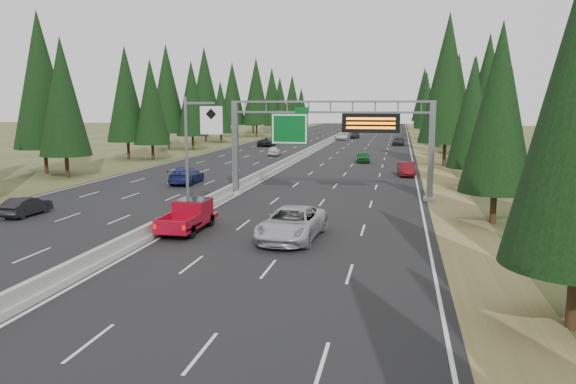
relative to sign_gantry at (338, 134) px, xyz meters
name	(u,v)px	position (x,y,z in m)	size (l,w,h in m)	color
road	(313,151)	(-8.92, 45.12, -5.23)	(32.00, 260.00, 0.08)	black
shoulder_right	(426,153)	(8.88, 45.12, -5.24)	(3.60, 260.00, 0.06)	olive
shoulder_left	(209,149)	(-26.72, 45.12, -5.24)	(3.60, 260.00, 0.06)	#3D4821
median_barrier	(313,149)	(-8.92, 45.12, -4.85)	(0.70, 260.00, 0.85)	gray
sign_gantry	(338,134)	(0.00, 0.00, 0.00)	(16.75, 0.98, 7.80)	slate
hov_sign_pole	(195,149)	(-8.33, -9.92, -0.54)	(2.80, 0.50, 8.00)	slate
tree_row_right	(460,95)	(12.76, 36.55, 3.52)	(11.63, 239.88, 18.35)	black
tree_row_left	(167,93)	(-31.41, 39.51, 4.09)	(12.30, 239.53, 18.86)	black
silver_minivan	(292,224)	(-0.95, -14.52, -4.29)	(2.98, 6.47, 1.80)	#B1B1B6
red_pickup	(190,213)	(-7.42, -13.33, -4.19)	(1.98, 5.55, 1.81)	black
car_ahead_green	(363,157)	(0.19, 28.71, -4.48)	(1.68, 4.17, 1.42)	#14581E
car_ahead_dkred	(406,169)	(5.58, 15.47, -4.47)	(1.51, 4.34, 1.43)	#5E0D14
car_ahead_dkgrey	(398,141)	(4.56, 60.25, -4.44)	(2.10, 5.17, 1.50)	black
car_ahead_white	(342,136)	(-7.27, 73.94, -4.48)	(2.35, 5.09, 1.41)	silver
car_ahead_far	(355,135)	(-4.99, 80.03, -4.49)	(1.66, 4.12, 1.40)	black
car_onc_near	(26,206)	(-19.98, -11.45, -4.53)	(1.39, 3.99, 1.31)	black
car_onc_blue	(186,175)	(-15.07, 5.42, -4.39)	(2.23, 5.48, 1.59)	navy
car_onc_white	(274,151)	(-13.25, 35.52, -4.52)	(1.57, 3.91, 1.33)	silver
car_onc_far	(267,142)	(-18.66, 53.56, -4.41)	(2.58, 5.60, 1.56)	black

